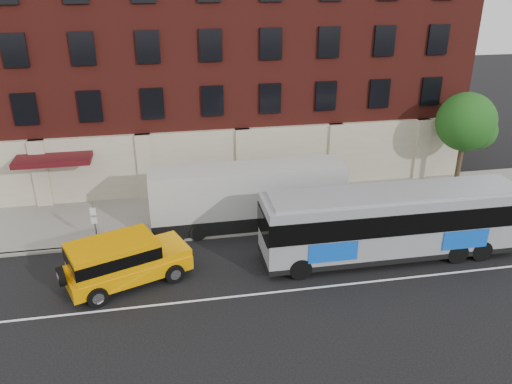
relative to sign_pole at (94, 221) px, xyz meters
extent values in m
plane|color=black|center=(8.50, -6.15, -1.45)|extent=(120.00, 120.00, 0.00)
cube|color=gray|center=(8.50, 2.85, -1.38)|extent=(60.00, 6.00, 0.15)
cube|color=gray|center=(8.50, -0.15, -1.38)|extent=(60.00, 0.25, 0.15)
cube|color=white|center=(8.50, -5.65, -1.45)|extent=(60.00, 0.12, 0.01)
cube|color=#5B1B15|center=(8.50, 10.85, 6.20)|extent=(30.00, 10.00, 15.00)
cube|color=beige|center=(8.50, 5.70, 0.70)|extent=(30.00, 0.35, 4.00)
cube|color=#450C11|center=(-2.50, 4.85, 1.80)|extent=(4.20, 2.20, 0.30)
cube|color=beige|center=(-3.50, 5.60, 0.70)|extent=(0.90, 0.55, 4.00)
cube|color=beige|center=(2.50, 5.60, 0.70)|extent=(0.90, 0.55, 4.00)
cube|color=beige|center=(8.50, 5.60, 0.70)|extent=(0.90, 0.55, 4.00)
cube|color=beige|center=(14.50, 5.60, 0.70)|extent=(0.90, 0.55, 4.00)
cube|color=beige|center=(20.50, 5.60, 0.70)|extent=(0.90, 0.55, 4.00)
cube|color=black|center=(-3.75, 5.77, 4.50)|extent=(1.30, 0.20, 1.80)
cube|color=black|center=(-0.25, 5.77, 4.50)|extent=(1.30, 0.20, 1.80)
cube|color=black|center=(3.25, 5.77, 4.50)|extent=(1.30, 0.20, 1.80)
cube|color=black|center=(6.75, 5.77, 4.50)|extent=(1.30, 0.20, 1.80)
cube|color=black|center=(10.25, 5.77, 4.50)|extent=(1.30, 0.20, 1.80)
cube|color=black|center=(13.75, 5.77, 4.50)|extent=(1.30, 0.20, 1.80)
cube|color=black|center=(17.25, 5.77, 4.50)|extent=(1.30, 0.20, 1.80)
cube|color=black|center=(20.75, 5.77, 4.50)|extent=(1.30, 0.20, 1.80)
cube|color=black|center=(-3.75, 5.77, 7.70)|extent=(1.30, 0.20, 1.80)
cube|color=black|center=(-0.25, 5.77, 7.70)|extent=(1.30, 0.20, 1.80)
cube|color=black|center=(3.25, 5.77, 7.70)|extent=(1.30, 0.20, 1.80)
cube|color=black|center=(6.75, 5.77, 7.70)|extent=(1.30, 0.20, 1.80)
cube|color=black|center=(10.25, 5.77, 7.70)|extent=(1.30, 0.20, 1.80)
cube|color=black|center=(13.75, 5.77, 7.70)|extent=(1.30, 0.20, 1.80)
cube|color=black|center=(17.25, 5.77, 7.70)|extent=(1.30, 0.20, 1.80)
cube|color=black|center=(20.75, 5.77, 7.70)|extent=(1.30, 0.20, 1.80)
cube|color=black|center=(-2.00, 5.63, 0.30)|extent=(2.60, 0.15, 2.80)
cube|color=black|center=(4.00, 5.63, 0.30)|extent=(2.60, 0.15, 2.80)
cube|color=black|center=(10.00, 5.63, 0.30)|extent=(2.60, 0.15, 2.80)
cube|color=black|center=(16.00, 5.63, 0.30)|extent=(2.60, 0.15, 2.80)
cylinder|color=slate|center=(0.00, 0.05, -0.20)|extent=(0.07, 0.07, 2.50)
cube|color=white|center=(0.00, -0.10, 0.60)|extent=(0.30, 0.03, 0.40)
cube|color=white|center=(0.00, -0.10, 0.10)|extent=(0.30, 0.03, 0.35)
cylinder|color=#36271B|center=(22.00, 3.35, 0.20)|extent=(0.32, 0.32, 3.00)
sphere|color=#164513|center=(22.00, 3.35, 3.10)|extent=(3.60, 3.60, 3.60)
sphere|color=#164513|center=(22.70, 2.95, 2.60)|extent=(2.20, 2.20, 2.20)
sphere|color=#164513|center=(21.40, 3.75, 2.70)|extent=(2.00, 2.00, 2.00)
cube|color=#919499|center=(14.36, -3.59, 0.43)|extent=(12.73, 2.69, 3.02)
cube|color=black|center=(14.36, -3.59, -0.97)|extent=(12.78, 2.74, 0.27)
cube|color=#919499|center=(14.36, -3.59, 1.99)|extent=(12.09, 2.37, 0.13)
cube|color=black|center=(14.36, -3.59, 0.93)|extent=(12.81, 2.77, 1.06)
cube|color=blue|center=(10.96, -4.94, -0.13)|extent=(2.33, 0.05, 0.95)
cube|color=blue|center=(17.54, -2.24, -0.13)|extent=(2.33, 0.05, 0.95)
cylinder|color=black|center=(9.48, -4.78, -0.92)|extent=(1.06, 0.32, 1.06)
cylinder|color=black|center=(9.48, -2.38, -0.92)|extent=(1.06, 0.32, 1.06)
cylinder|color=black|center=(17.32, -4.80, -0.92)|extent=(1.06, 0.32, 1.06)
cylinder|color=black|center=(17.33, -2.40, -0.92)|extent=(1.06, 0.32, 1.06)
cylinder|color=black|center=(18.59, -4.80, -0.92)|extent=(1.06, 0.32, 1.06)
cylinder|color=black|center=(18.60, -2.41, -0.92)|extent=(1.06, 0.32, 1.06)
cube|color=#FFA100|center=(1.75, -3.59, -0.72)|extent=(5.86, 4.04, 0.68)
cube|color=#FFA100|center=(1.17, -3.81, 0.18)|extent=(4.26, 3.39, 1.13)
cube|color=black|center=(1.17, -3.81, 0.24)|extent=(4.32, 3.45, 0.56)
cube|color=#FFA100|center=(3.48, -2.93, -0.21)|extent=(2.34, 2.60, 0.34)
cube|color=black|center=(4.30, -2.62, -0.66)|extent=(0.71, 1.71, 0.62)
cylinder|color=black|center=(-0.94, -4.61, -0.21)|extent=(0.54, 0.89, 0.86)
cylinder|color=black|center=(3.77, -4.00, -1.00)|extent=(0.96, 0.62, 0.90)
cylinder|color=silver|center=(3.77, -4.00, -1.00)|extent=(0.58, 0.49, 0.50)
cylinder|color=black|center=(2.99, -1.93, -1.00)|extent=(0.96, 0.62, 0.90)
cylinder|color=silver|center=(2.99, -1.93, -1.00)|extent=(0.58, 0.49, 0.50)
cylinder|color=black|center=(0.51, -5.25, -1.00)|extent=(0.96, 0.62, 0.90)
cylinder|color=silver|center=(0.51, -5.25, -1.00)|extent=(0.58, 0.49, 0.50)
cylinder|color=black|center=(-0.28, -3.18, -1.00)|extent=(0.96, 0.62, 0.90)
cylinder|color=silver|center=(-0.28, -3.18, -1.00)|extent=(0.58, 0.49, 0.50)
cube|color=black|center=(8.04, 0.82, -0.97)|extent=(10.57, 2.21, 0.97)
cube|color=beige|center=(8.04, 0.82, 0.79)|extent=(10.57, 2.25, 2.55)
cylinder|color=black|center=(4.09, -0.23, -1.01)|extent=(0.88, 0.25, 0.88)
cylinder|color=black|center=(4.07, 1.79, -1.01)|extent=(0.88, 0.25, 0.88)
cylinder|color=black|center=(5.15, -0.22, -1.01)|extent=(0.88, 0.25, 0.88)
cylinder|color=black|center=(5.12, 1.80, -1.01)|extent=(0.88, 0.25, 0.88)
cylinder|color=black|center=(10.95, -0.16, -1.01)|extent=(0.88, 0.25, 0.88)
cylinder|color=black|center=(10.92, 1.86, -1.01)|extent=(0.88, 0.25, 0.88)
cylinder|color=black|center=(12.00, -0.15, -1.01)|extent=(0.88, 0.25, 0.88)
cylinder|color=black|center=(11.98, 1.87, -1.01)|extent=(0.88, 0.25, 0.88)
camera|label=1|loc=(3.80, -24.17, 11.75)|focal=35.96mm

